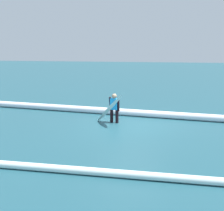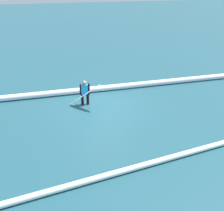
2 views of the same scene
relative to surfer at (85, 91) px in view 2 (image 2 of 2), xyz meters
The scene contains 5 objects.
ground_plane 1.25m from the surfer, 145.40° to the left, with size 159.70×159.70×0.00m, color #1E4B57.
surfer is the anchor object (origin of this frame).
surfboard 0.41m from the surfer, 73.26° to the left, with size 1.59×1.38×1.42m.
wave_crest_foreground 3.60m from the surfer, 155.43° to the right, with size 0.33×0.33×24.12m, color white.
wave_crest_midground 6.68m from the surfer, 117.78° to the left, with size 0.21×0.21×21.32m, color white.
Camera 2 is at (4.23, 12.82, 5.88)m, focal length 45.77 mm.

